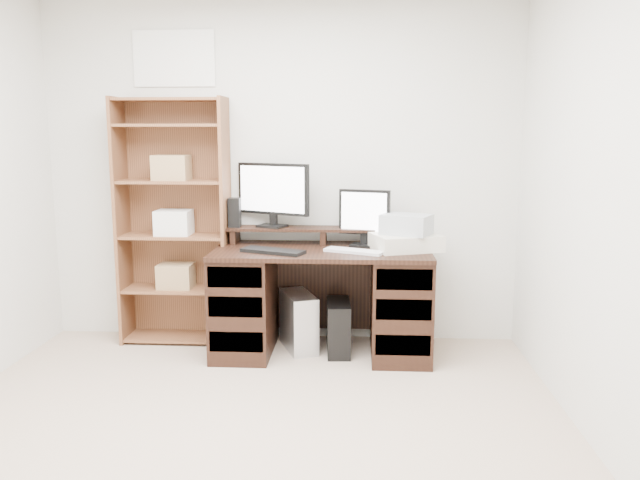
# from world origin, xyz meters

# --- Properties ---
(room) EXTENTS (3.54, 4.04, 2.54)m
(room) POSITION_xyz_m (-0.00, 0.00, 1.25)
(room) COLOR tan
(room) RESTS_ON ground
(desk) EXTENTS (1.50, 0.70, 0.75)m
(desk) POSITION_xyz_m (0.33, 1.64, 0.39)
(desk) COLOR black
(desk) RESTS_ON ground
(riser_shelf) EXTENTS (1.40, 0.22, 0.12)m
(riser_shelf) POSITION_xyz_m (0.33, 1.85, 0.84)
(riser_shelf) COLOR black
(riser_shelf) RESTS_ON desk
(monitor_wide) EXTENTS (0.54, 0.28, 0.46)m
(monitor_wide) POSITION_xyz_m (-0.04, 1.87, 1.13)
(monitor_wide) COLOR black
(monitor_wide) RESTS_ON riser_shelf
(monitor_small) EXTENTS (0.36, 0.18, 0.40)m
(monitor_small) POSITION_xyz_m (0.62, 1.78, 0.97)
(monitor_small) COLOR black
(monitor_small) RESTS_ON desk
(speaker) EXTENTS (0.09, 0.09, 0.21)m
(speaker) POSITION_xyz_m (-0.32, 1.83, 0.98)
(speaker) COLOR black
(speaker) RESTS_ON riser_shelf
(keyboard_black) EXTENTS (0.46, 0.30, 0.02)m
(keyboard_black) POSITION_xyz_m (0.01, 1.48, 0.76)
(keyboard_black) COLOR black
(keyboard_black) RESTS_ON desk
(keyboard_white) EXTENTS (0.42, 0.28, 0.02)m
(keyboard_white) POSITION_xyz_m (0.55, 1.53, 0.76)
(keyboard_white) COLOR silver
(keyboard_white) RESTS_ON desk
(mouse) EXTENTS (0.09, 0.07, 0.03)m
(mouse) POSITION_xyz_m (0.86, 1.49, 0.77)
(mouse) COLOR white
(mouse) RESTS_ON desk
(printer) EXTENTS (0.52, 0.46, 0.11)m
(printer) POSITION_xyz_m (0.91, 1.64, 0.80)
(printer) COLOR beige
(printer) RESTS_ON desk
(basket) EXTENTS (0.39, 0.34, 0.14)m
(basket) POSITION_xyz_m (0.91, 1.64, 0.93)
(basket) COLOR #A0A6AB
(basket) RESTS_ON printer
(tower_silver) EXTENTS (0.32, 0.45, 0.41)m
(tower_silver) POSITION_xyz_m (0.15, 1.70, 0.21)
(tower_silver) COLOR #B8BABF
(tower_silver) RESTS_ON ground
(tower_black) EXTENTS (0.18, 0.38, 0.37)m
(tower_black) POSITION_xyz_m (0.45, 1.64, 0.19)
(tower_black) COLOR black
(tower_black) RESTS_ON ground
(bookshelf) EXTENTS (0.80, 0.30, 1.80)m
(bookshelf) POSITION_xyz_m (-0.77, 1.86, 0.92)
(bookshelf) COLOR brown
(bookshelf) RESTS_ON ground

